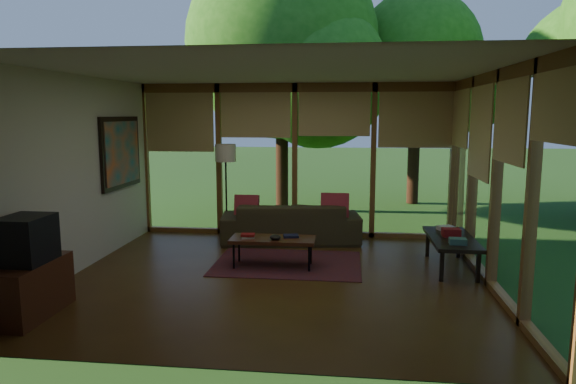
# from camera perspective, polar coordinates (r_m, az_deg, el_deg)

# --- Properties ---
(floor) EXTENTS (5.50, 5.50, 0.00)m
(floor) POSITION_cam_1_polar(r_m,az_deg,el_deg) (6.93, -1.38, -9.54)
(floor) COLOR #553516
(floor) RESTS_ON ground
(ceiling) EXTENTS (5.50, 5.50, 0.00)m
(ceiling) POSITION_cam_1_polar(r_m,az_deg,el_deg) (6.61, -1.47, 13.29)
(ceiling) COLOR silver
(ceiling) RESTS_ON ground
(wall_left) EXTENTS (0.04, 5.00, 2.70)m
(wall_left) POSITION_cam_1_polar(r_m,az_deg,el_deg) (7.53, -22.65, 1.77)
(wall_left) COLOR beige
(wall_left) RESTS_ON ground
(wall_front) EXTENTS (5.50, 0.04, 2.70)m
(wall_front) POSITION_cam_1_polar(r_m,az_deg,el_deg) (4.21, -6.16, -2.56)
(wall_front) COLOR beige
(wall_front) RESTS_ON ground
(window_wall_back) EXTENTS (5.50, 0.12, 2.70)m
(window_wall_back) POSITION_cam_1_polar(r_m,az_deg,el_deg) (9.11, 0.76, 3.51)
(window_wall_back) COLOR brown
(window_wall_back) RESTS_ON ground
(window_wall_right) EXTENTS (0.12, 5.00, 2.70)m
(window_wall_right) POSITION_cam_1_polar(r_m,az_deg,el_deg) (6.82, 22.10, 1.16)
(window_wall_right) COLOR brown
(window_wall_right) RESTS_ON ground
(tree_nw) EXTENTS (4.20, 4.20, 5.82)m
(tree_nw) POSITION_cam_1_polar(r_m,az_deg,el_deg) (11.70, -0.66, 16.21)
(tree_nw) COLOR #321B12
(tree_nw) RESTS_ON ground
(tree_ne) EXTENTS (2.99, 2.99, 5.06)m
(tree_ne) POSITION_cam_1_polar(r_m,az_deg,el_deg) (12.97, 14.13, 14.51)
(tree_ne) COLOR #321B12
(tree_ne) RESTS_ON ground
(rug) EXTENTS (2.12, 1.50, 0.01)m
(rug) POSITION_cam_1_polar(r_m,az_deg,el_deg) (7.57, -0.04, -7.92)
(rug) COLOR maroon
(rug) RESTS_ON floor
(sofa) EXTENTS (2.43, 1.22, 0.68)m
(sofa) POSITION_cam_1_polar(r_m,az_deg,el_deg) (8.77, 0.30, -3.37)
(sofa) COLOR #3D351E
(sofa) RESTS_ON floor
(pillow_left) EXTENTS (0.41, 0.22, 0.43)m
(pillow_left) POSITION_cam_1_polar(r_m,az_deg,el_deg) (8.78, -4.61, -1.73)
(pillow_left) COLOR maroon
(pillow_left) RESTS_ON sofa
(pillow_right) EXTENTS (0.47, 0.25, 0.49)m
(pillow_right) POSITION_cam_1_polar(r_m,az_deg,el_deg) (8.62, 5.23, -1.75)
(pillow_right) COLOR maroon
(pillow_right) RESTS_ON sofa
(ct_book_lower) EXTENTS (0.20, 0.17, 0.03)m
(ct_book_lower) POSITION_cam_1_polar(r_m,az_deg,el_deg) (7.32, -4.47, -5.02)
(ct_book_lower) COLOR beige
(ct_book_lower) RESTS_ON coffee_table
(ct_book_upper) EXTENTS (0.20, 0.16, 0.03)m
(ct_book_upper) POSITION_cam_1_polar(r_m,az_deg,el_deg) (7.31, -4.48, -4.77)
(ct_book_upper) COLOR maroon
(ct_book_upper) RESTS_ON coffee_table
(ct_book_side) EXTENTS (0.24, 0.20, 0.03)m
(ct_book_side) POSITION_cam_1_polar(r_m,az_deg,el_deg) (7.35, 0.33, -4.91)
(ct_book_side) COLOR black
(ct_book_side) RESTS_ON coffee_table
(ct_bowl) EXTENTS (0.16, 0.16, 0.07)m
(ct_bowl) POSITION_cam_1_polar(r_m,az_deg,el_deg) (7.20, -1.41, -5.04)
(ct_bowl) COLOR black
(ct_bowl) RESTS_ON coffee_table
(media_cabinet) EXTENTS (0.50, 1.00, 0.60)m
(media_cabinet) POSITION_cam_1_polar(r_m,az_deg,el_deg) (6.28, -26.90, -9.60)
(media_cabinet) COLOR #4D2415
(media_cabinet) RESTS_ON floor
(television) EXTENTS (0.45, 0.55, 0.50)m
(television) POSITION_cam_1_polar(r_m,az_deg,el_deg) (6.12, -27.09, -4.71)
(television) COLOR black
(television) RESTS_ON media_cabinet
(console_book_a) EXTENTS (0.23, 0.17, 0.08)m
(console_book_a) POSITION_cam_1_polar(r_m,az_deg,el_deg) (7.20, 18.34, -5.21)
(console_book_a) COLOR #39635D
(console_book_a) RESTS_ON side_console
(console_book_b) EXTENTS (0.25, 0.18, 0.11)m
(console_book_b) POSITION_cam_1_polar(r_m,az_deg,el_deg) (7.62, 17.67, -4.30)
(console_book_b) COLOR maroon
(console_book_b) RESTS_ON side_console
(console_book_c) EXTENTS (0.27, 0.24, 0.06)m
(console_book_c) POSITION_cam_1_polar(r_m,az_deg,el_deg) (8.01, 17.12, -3.84)
(console_book_c) COLOR beige
(console_book_c) RESTS_ON side_console
(floor_lamp) EXTENTS (0.36, 0.36, 1.65)m
(floor_lamp) POSITION_cam_1_polar(r_m,az_deg,el_deg) (8.98, -6.95, 3.74)
(floor_lamp) COLOR black
(floor_lamp) RESTS_ON floor
(coffee_table) EXTENTS (1.20, 0.50, 0.43)m
(coffee_table) POSITION_cam_1_polar(r_m,az_deg,el_deg) (7.32, -1.69, -5.38)
(coffee_table) COLOR #4D2415
(coffee_table) RESTS_ON floor
(side_console) EXTENTS (0.60, 1.40, 0.46)m
(side_console) POSITION_cam_1_polar(r_m,az_deg,el_deg) (7.60, 17.70, -5.12)
(side_console) COLOR black
(side_console) RESTS_ON floor
(wall_painting) EXTENTS (0.06, 1.35, 1.15)m
(wall_painting) POSITION_cam_1_polar(r_m,az_deg,el_deg) (8.74, -18.05, 4.19)
(wall_painting) COLOR black
(wall_painting) RESTS_ON wall_left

